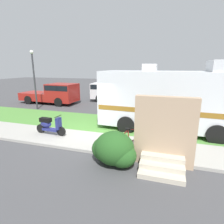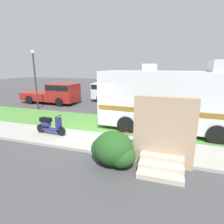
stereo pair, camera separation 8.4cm
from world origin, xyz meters
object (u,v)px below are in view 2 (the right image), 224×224
object	(u,v)px
motorhome_rv	(171,99)
pickup_truck_far	(113,92)
bottle_green	(142,140)
street_lamp_post	(35,75)
pickup_truck_near	(56,93)
bicycle	(132,140)
scooter	(49,125)

from	to	relation	value
motorhome_rv	pickup_truck_far	bearing A→B (deg)	126.80
bottle_green	street_lamp_post	distance (m)	10.32
pickup_truck_far	street_lamp_post	xyz separation A→B (m)	(-4.68, -5.22, 1.78)
motorhome_rv	street_lamp_post	xyz separation A→B (m)	(-10.12, 2.05, 1.00)
pickup_truck_near	pickup_truck_far	xyz separation A→B (m)	(4.59, 2.84, -0.04)
motorhome_rv	bicycle	size ratio (longest dim) A/B	3.98
bicycle	bottle_green	xyz separation A→B (m)	(0.29, 0.85, -0.29)
motorhome_rv	pickup_truck_far	world-z (taller)	motorhome_rv
bottle_green	street_lamp_post	xyz separation A→B (m)	(-9.05, 4.28, 2.51)
scooter	street_lamp_post	bearing A→B (deg)	134.29
scooter	pickup_truck_far	distance (m)	9.93
motorhome_rv	pickup_truck_near	world-z (taller)	motorhome_rv
bottle_green	scooter	bearing A→B (deg)	-174.59
street_lamp_post	bicycle	bearing A→B (deg)	-30.34
street_lamp_post	pickup_truck_near	bearing A→B (deg)	87.79
pickup_truck_near	pickup_truck_far	size ratio (longest dim) A/B	1.04
pickup_truck_near	street_lamp_post	bearing A→B (deg)	-92.21
motorhome_rv	bottle_green	xyz separation A→B (m)	(-1.06, -2.24, -1.50)
motorhome_rv	bottle_green	world-z (taller)	motorhome_rv
pickup_truck_near	bottle_green	bearing A→B (deg)	-36.61
scooter	pickup_truck_near	xyz separation A→B (m)	(-4.50, 7.08, 0.40)
motorhome_rv	scooter	distance (m)	6.24
bicycle	pickup_truck_far	distance (m)	11.13
pickup_truck_far	bottle_green	world-z (taller)	pickup_truck_far
pickup_truck_far	pickup_truck_near	bearing A→B (deg)	-148.23
motorhome_rv	bicycle	xyz separation A→B (m)	(-1.35, -3.08, -1.21)
bicycle	pickup_truck_near	xyz separation A→B (m)	(-8.67, 7.50, 0.47)
pickup_truck_near	bottle_green	xyz separation A→B (m)	(8.96, -6.66, -0.76)
pickup_truck_near	bottle_green	world-z (taller)	pickup_truck_near
scooter	bicycle	xyz separation A→B (m)	(4.17, -0.42, -0.07)
scooter	pickup_truck_far	world-z (taller)	pickup_truck_far
street_lamp_post	bottle_green	bearing A→B (deg)	-25.33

